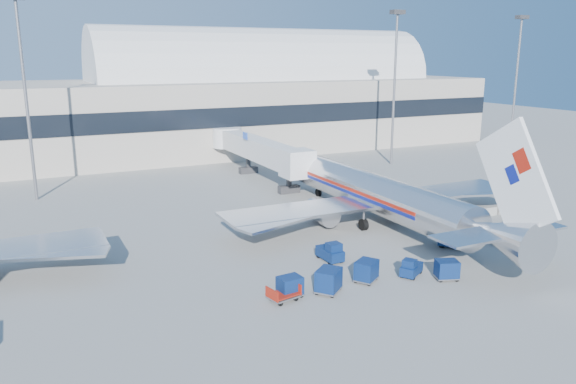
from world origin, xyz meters
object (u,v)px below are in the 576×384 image
mast_far_east (518,64)px  barrier_far (508,208)px  barrier_mid (484,212)px  mast_east (395,65)px  cart_train_c (290,286)px  tug_left (331,252)px  mast_west (23,69)px  barrier_near (460,216)px  cart_train_b (329,280)px  cart_train_a (366,270)px  ramp_worker (538,250)px  tug_right (452,240)px  tug_lead (411,268)px  cart_solo_far (500,233)px  cart_open_red (284,295)px  airliner_main (381,195)px  jetbridge_near (254,148)px  cart_solo_near (447,269)px

mast_far_east → barrier_far: bearing=-137.4°
mast_far_east → barrier_mid: mast_far_east is taller
mast_east → cart_train_c: 53.27m
tug_left → barrier_far: bearing=-82.4°
mast_west → barrier_near: mast_west is taller
mast_west → cart_train_c: (14.38, -37.05, -14.00)m
mast_west → tug_left: (20.43, -32.22, -14.04)m
cart_train_b → cart_train_a: bearing=-31.1°
ramp_worker → tug_left: bearing=32.1°
tug_right → cart_train_b: cart_train_b is taller
mast_east → tug_lead: bearing=-124.4°
mast_west → barrier_near: bearing=-36.4°
barrier_near → tug_left: tug_left is taller
tug_left → barrier_mid: bearing=-80.9°
barrier_far → tug_lead: 22.53m
mast_east → cart_solo_far: (-13.82, -34.99, -13.89)m
cart_solo_far → barrier_mid: bearing=57.0°
mast_west → tug_lead: size_ratio=9.35×
cart_open_red → mast_east: bearing=34.5°
airliner_main → mast_west: 41.12m
barrier_near → tug_right: size_ratio=1.15×
jetbridge_near → tug_lead: size_ratio=11.38×
tug_right → tug_left: 11.24m
mast_far_east → cart_train_a: 67.24m
mast_east → barrier_far: mast_east is taller
tug_left → airliner_main: bearing=-57.2°
tug_left → cart_solo_near: tug_left is taller
cart_train_a → cart_train_b: 3.54m
tug_left → barrier_near: bearing=-78.8°
airliner_main → cart_solo_far: size_ratio=18.75×
jetbridge_near → barrier_near: bearing=-70.1°
tug_lead → cart_train_a: bearing=138.7°
mast_east → airliner_main: bearing=-128.1°
cart_train_b → cart_solo_near: cart_train_b is taller
jetbridge_near → mast_west: size_ratio=1.22×
cart_train_b → cart_solo_near: size_ratio=1.22×
cart_solo_near → cart_open_red: cart_solo_near is taller
cart_train_a → mast_far_east: bearing=0.9°
tug_right → cart_solo_near: (-5.30, -5.37, 0.08)m
tug_right → cart_train_b: bearing=-114.1°
cart_train_b → cart_open_red: bearing=138.4°
tug_right → cart_train_b: (-14.38, -3.57, 0.21)m
barrier_near → ramp_worker: 11.88m
cart_train_c → barrier_mid: bearing=13.1°
barrier_near → barrier_mid: same height
cart_solo_near → cart_solo_far: (9.95, 4.37, 0.11)m
tug_right → cart_solo_far: 4.76m
mast_west → tug_right: (31.53, -33.99, -14.09)m
airliner_main → barrier_mid: (11.30, -2.51, -2.48)m
barrier_far → cart_train_c: (-30.22, -9.05, 0.34)m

